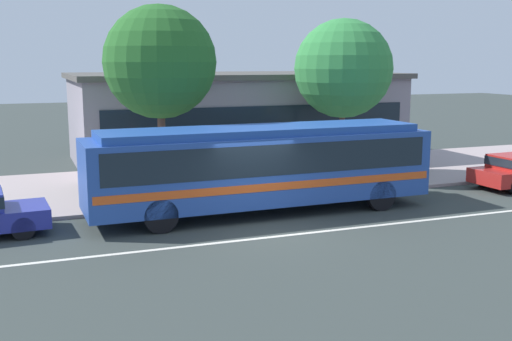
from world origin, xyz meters
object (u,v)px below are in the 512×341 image
(bus_stop_sign, at_px, (370,145))
(street_tree_near_stop, at_px, (160,62))
(pedestrian_waiting_near_sign, at_px, (334,158))
(transit_bus, at_px, (262,163))
(street_tree_mid_block, at_px, (343,69))

(bus_stop_sign, bearing_deg, street_tree_near_stop, 164.81)
(pedestrian_waiting_near_sign, bearing_deg, bus_stop_sign, -65.95)
(pedestrian_waiting_near_sign, bearing_deg, transit_bus, -143.52)
(transit_bus, bearing_deg, bus_stop_sign, 18.82)
(bus_stop_sign, xyz_separation_m, street_tree_near_stop, (-7.39, 2.00, 3.02))
(street_tree_mid_block, bearing_deg, bus_stop_sign, -95.80)
(bus_stop_sign, distance_m, street_tree_near_stop, 8.23)
(street_tree_near_stop, bearing_deg, bus_stop_sign, -15.19)
(transit_bus, relative_size, pedestrian_waiting_near_sign, 6.65)
(pedestrian_waiting_near_sign, relative_size, bus_stop_sign, 0.65)
(transit_bus, xyz_separation_m, street_tree_near_stop, (-2.40, 3.70, 3.16))
(transit_bus, distance_m, street_tree_mid_block, 7.39)
(pedestrian_waiting_near_sign, xyz_separation_m, bus_stop_sign, (0.67, -1.49, 0.67))
(transit_bus, distance_m, street_tree_near_stop, 5.43)
(transit_bus, xyz_separation_m, pedestrian_waiting_near_sign, (4.32, 3.19, -0.53))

